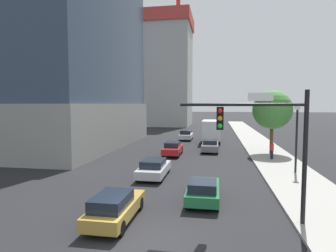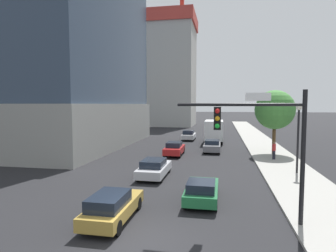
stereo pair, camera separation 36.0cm
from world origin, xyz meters
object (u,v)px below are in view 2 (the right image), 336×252
(street_tree, at_px, (275,110))
(car_silver, at_px, (154,168))
(car_red, at_px, (174,149))
(box_truck, at_px, (214,130))
(construction_building, at_px, (169,66))
(car_gray, at_px, (212,146))
(pedestrian_red_shirt, at_px, (274,150))
(car_gold, at_px, (112,206))
(traffic_light_pole, at_px, (262,133))
(car_green, at_px, (202,190))
(car_white, at_px, (189,135))
(street_lamp, at_px, (298,128))

(street_tree, relative_size, car_silver, 1.54)
(car_red, xyz_separation_m, box_truck, (3.93, 10.70, 1.07))
(construction_building, bearing_deg, box_truck, -69.08)
(car_silver, bearing_deg, box_truck, 78.89)
(car_gray, bearing_deg, car_silver, -107.51)
(street_tree, bearing_deg, pedestrian_red_shirt, -99.18)
(car_gold, xyz_separation_m, box_truck, (3.93, 28.39, 1.08))
(car_gray, bearing_deg, traffic_light_pole, -81.90)
(construction_building, bearing_deg, car_silver, -80.78)
(car_silver, relative_size, pedestrian_red_shirt, 2.58)
(traffic_light_pole, height_order, car_red, traffic_light_pole)
(car_green, relative_size, car_red, 0.98)
(car_gold, height_order, car_white, car_white)
(car_green, distance_m, car_white, 27.85)
(traffic_light_pole, xyz_separation_m, box_truck, (-2.83, 27.46, -2.42))
(traffic_light_pole, relative_size, box_truck, 0.87)
(car_white, xyz_separation_m, box_truck, (3.93, -2.67, 1.06))
(construction_building, height_order, car_gray, construction_building)
(car_white, relative_size, box_truck, 0.62)
(construction_building, height_order, car_green, construction_building)
(car_gold, xyz_separation_m, pedestrian_red_shirt, (10.02, 16.57, 0.32))
(street_lamp, bearing_deg, car_green, -132.11)
(construction_building, distance_m, car_gold, 63.38)
(car_green, distance_m, car_gold, 5.26)
(car_gray, bearing_deg, box_truck, 90.00)
(car_white, bearing_deg, car_green, -81.88)
(car_silver, bearing_deg, street_tree, 47.58)
(street_lamp, xyz_separation_m, car_red, (-10.80, 6.59, -2.96))
(car_red, distance_m, box_truck, 11.45)
(construction_building, distance_m, car_silver, 55.38)
(car_red, distance_m, pedestrian_red_shirt, 10.08)
(pedestrian_red_shirt, bearing_deg, street_tree, 80.82)
(street_lamp, bearing_deg, car_silver, -165.81)
(car_red, distance_m, car_gold, 17.69)
(car_green, bearing_deg, pedestrian_red_shirt, 65.06)
(street_tree, bearing_deg, car_red, -168.09)
(construction_building, height_order, car_white, construction_building)
(car_gray, relative_size, car_red, 1.07)
(construction_building, height_order, traffic_light_pole, construction_building)
(construction_building, distance_m, box_truck, 37.53)
(car_silver, xyz_separation_m, pedestrian_red_shirt, (10.02, 8.21, 0.34))
(traffic_light_pole, bearing_deg, car_gold, -172.16)
(street_lamp, height_order, car_white, street_lamp)
(construction_building, relative_size, street_lamp, 6.72)
(traffic_light_pole, height_order, car_gold, traffic_light_pole)
(street_lamp, distance_m, car_silver, 11.54)
(car_silver, relative_size, car_red, 1.05)
(street_lamp, bearing_deg, construction_building, 111.18)
(car_gray, xyz_separation_m, car_white, (-3.93, 10.24, 0.05))
(car_gray, distance_m, pedestrian_red_shirt, 7.43)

